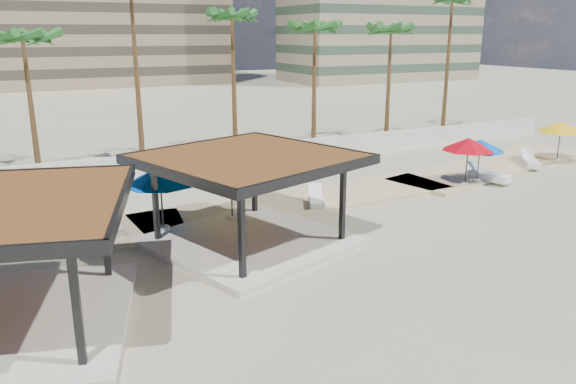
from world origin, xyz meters
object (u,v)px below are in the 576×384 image
pavilion_central (249,191)px  umbrella_c (468,144)px  lounger_d (530,162)px  lounger_a (102,229)px  lounger_b (316,200)px  lounger_c (488,176)px

pavilion_central → umbrella_c: (13.47, 2.63, 0.17)m
pavilion_central → lounger_d: 20.49m
lounger_a → lounger_d: 25.00m
lounger_a → lounger_b: lounger_a is taller
lounger_a → lounger_d: bearing=-117.6°
umbrella_c → lounger_d: (6.53, 1.49, -1.90)m
lounger_c → lounger_d: lounger_c is taller
lounger_a → lounger_b: 9.57m
pavilion_central → lounger_c: bearing=-8.6°
lounger_a → lounger_b: (9.56, -0.35, -0.00)m
umbrella_c → lounger_b: size_ratio=1.69×
umbrella_c → pavilion_central: bearing=-169.0°
lounger_c → lounger_d: (4.84, 1.44, -0.01)m
lounger_b → lounger_c: lounger_c is taller
lounger_a → lounger_c: lounger_c is taller
pavilion_central → lounger_a: size_ratio=4.28×
pavilion_central → lounger_d: bearing=-7.0°
lounger_b → lounger_c: (10.59, -0.24, 0.04)m
lounger_c → lounger_a: bearing=73.9°
umbrella_c → lounger_b: umbrella_c is taller
lounger_d → umbrella_c: bearing=138.8°
lounger_b → lounger_d: (15.43, 1.20, 0.02)m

